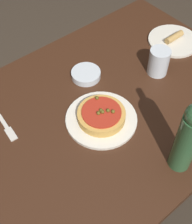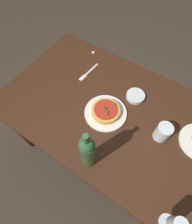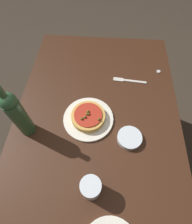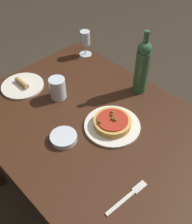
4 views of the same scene
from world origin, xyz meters
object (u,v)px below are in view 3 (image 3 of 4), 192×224
side_bowl (129,138)px  bottle_cap (158,72)px  dinner_plate (88,119)px  water_cup (90,188)px  wine_bottle (17,114)px  dining_table (97,127)px  pizza (88,117)px  fork (127,80)px

side_bowl → bottle_cap: side_bowl is taller
dinner_plate → water_cup: bearing=-173.1°
wine_bottle → side_bowl: size_ratio=2.86×
dining_table → wine_bottle: size_ratio=4.01×
pizza → wine_bottle: 0.33m
pizza → wine_bottle: bearing=104.8°
wine_bottle → fork: (0.36, -0.51, -0.15)m
dinner_plate → side_bowl: size_ratio=2.18×
pizza → bottle_cap: 0.55m
fork → bottle_cap: size_ratio=8.34×
pizza → wine_bottle: (-0.08, 0.30, 0.12)m
fork → bottle_cap: bearing=-151.1°
wine_bottle → water_cup: bearing=-127.5°
wine_bottle → pizza: bearing=-75.2°
dinner_plate → fork: dinner_plate is taller
side_bowl → dinner_plate: bearing=65.8°
dining_table → wine_bottle: bearing=103.4°
dinner_plate → bottle_cap: (0.37, -0.41, -0.00)m
dining_table → side_bowl: 0.22m
pizza → side_bowl: 0.23m
pizza → bottle_cap: size_ratio=7.27×
fork → bottle_cap: (0.09, -0.20, 0.00)m
pizza → fork: 0.36m
pizza → water_cup: size_ratio=1.55×
dinner_plate → bottle_cap: dinner_plate is taller
bottle_cap → side_bowl: bearing=157.3°
dining_table → water_cup: bearing=179.3°
wine_bottle → bottle_cap: bearing=-57.3°
dining_table → wine_bottle: wine_bottle is taller
dining_table → dinner_plate: dinner_plate is taller
wine_bottle → water_cup: wine_bottle is taller
pizza → dining_table: bearing=-86.8°
dinner_plate → pizza: pizza is taller
dinner_plate → water_cup: size_ratio=2.32×
dining_table → bottle_cap: bottle_cap is taller
pizza → water_cup: water_cup is taller
dinner_plate → fork: bearing=-36.5°
dinner_plate → side_bowl: side_bowl is taller
pizza → water_cup: (-0.34, -0.04, 0.03)m
fork → pizza: bearing=58.3°
water_cup → fork: water_cup is taller
water_cup → bottle_cap: size_ratio=4.70×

